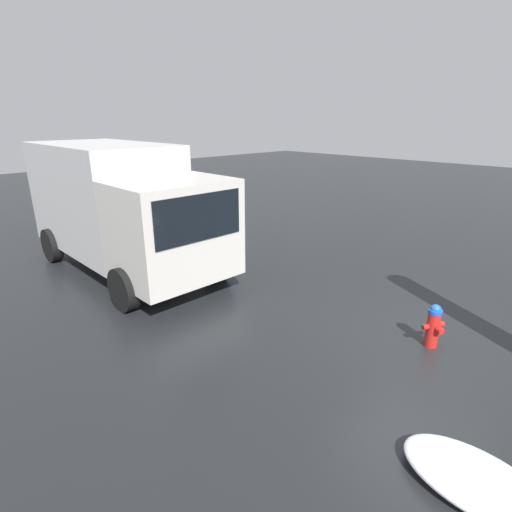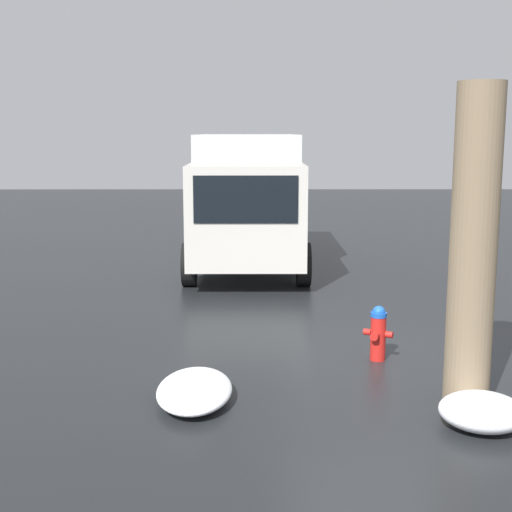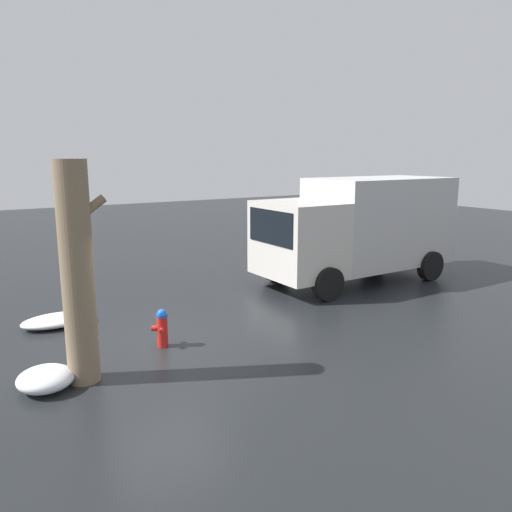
{
  "view_description": "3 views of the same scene",
  "coord_description": "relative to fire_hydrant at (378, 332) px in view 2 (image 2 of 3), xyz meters",
  "views": [
    {
      "loc": [
        -2.17,
        6.3,
        3.7
      ],
      "look_at": [
        3.92,
        0.34,
        0.74
      ],
      "focal_mm": 28.0,
      "sensor_mm": 36.0,
      "label": 1
    },
    {
      "loc": [
        -9.59,
        1.74,
        3.16
      ],
      "look_at": [
        2.7,
        1.7,
        1.01
      ],
      "focal_mm": 50.0,
      "sensor_mm": 36.0,
      "label": 2
    },
    {
      "loc": [
        -3.51,
        -8.95,
        3.75
      ],
      "look_at": [
        3.02,
        1.25,
        1.31
      ],
      "focal_mm": 35.0,
      "sensor_mm": 36.0,
      "label": 3
    }
  ],
  "objects": [
    {
      "name": "snow_pile_by_hydrant",
      "position": [
        -1.51,
        2.44,
        -0.27
      ],
      "size": [
        1.54,
        0.9,
        0.25
      ],
      "color": "white",
      "rests_on": "ground_plane"
    },
    {
      "name": "tree_trunk",
      "position": [
        -1.7,
        -0.73,
        1.47
      ],
      "size": [
        0.8,
        0.53,
        3.7
      ],
      "color": "#7F6B51",
      "rests_on": "ground_plane"
    },
    {
      "name": "ground_plane",
      "position": [
        0.0,
        -0.0,
        -0.4
      ],
      "size": [
        60.0,
        60.0,
        0.0
      ],
      "primitive_type": "plane",
      "color": "black"
    },
    {
      "name": "delivery_truck",
      "position": [
        7.13,
        1.88,
        1.27
      ],
      "size": [
        6.21,
        2.65,
        3.09
      ],
      "rotation": [
        0.0,
        0.0,
        1.57
      ],
      "color": "beige",
      "rests_on": "ground_plane"
    },
    {
      "name": "fire_hydrant",
      "position": [
        0.0,
        0.0,
        0.0
      ],
      "size": [
        0.34,
        0.41,
        0.78
      ],
      "rotation": [
        0.0,
        0.0,
        2.67
      ],
      "color": "red",
      "rests_on": "ground_plane"
    },
    {
      "name": "snow_pile_curbside",
      "position": [
        -2.32,
        -0.73,
        -0.22
      ],
      "size": [
        0.9,
        0.93,
        0.37
      ],
      "color": "white",
      "rests_on": "ground_plane"
    }
  ]
}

